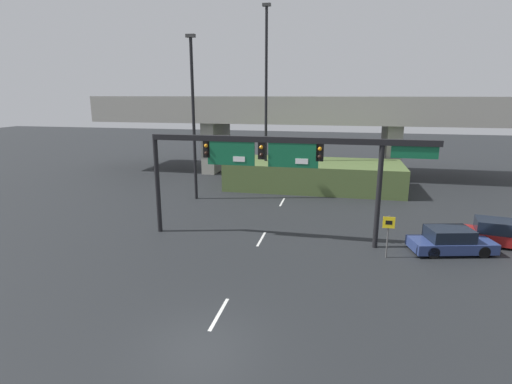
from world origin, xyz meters
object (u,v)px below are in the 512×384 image
Objects in this scene: signal_gantry at (277,157)px; highway_light_pole_near at (193,115)px; highway_light_pole_far at (266,95)px; parked_sedan_mid_right at (500,234)px; parked_sedan_near_right at (450,241)px; speed_limit_sign at (388,231)px.

signal_gantry is 11.41m from highway_light_pole_near.
highway_light_pole_far is at bearing 49.72° from highway_light_pole_near.
parked_sedan_mid_right is (20.39, -6.14, -6.03)m from highway_light_pole_near.
highway_light_pole_near is 2.75× the size of parked_sedan_near_right.
signal_gantry is 7.07m from speed_limit_sign.
speed_limit_sign is at bearing -143.81° from parked_sedan_mid_right.
signal_gantry is at bearing 166.91° from parked_sedan_near_right.
speed_limit_sign reaches higher than parked_sedan_near_right.
highway_light_pole_far reaches higher than highway_light_pole_near.
highway_light_pole_far is (-3.20, 13.58, 3.30)m from signal_gantry.
signal_gantry is at bearing -162.15° from parked_sedan_mid_right.
highway_light_pole_near is 20.03m from parked_sedan_near_right.
highway_light_pole_far reaches higher than signal_gantry.
parked_sedan_mid_right is at bearing -16.75° from highway_light_pole_near.
highway_light_pole_near is 7.43m from highway_light_pole_far.
signal_gantry is 13.32m from parked_sedan_mid_right.
signal_gantry is at bearing 167.01° from speed_limit_sign.
speed_limit_sign reaches higher than parked_sedan_mid_right.
speed_limit_sign is (6.03, -1.39, -3.42)m from signal_gantry.
parked_sedan_near_right is (9.46, 0.10, -4.28)m from signal_gantry.
parked_sedan_near_right is 3.51m from parked_sedan_mid_right.
parked_sedan_mid_right reaches higher than parked_sedan_near_right.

